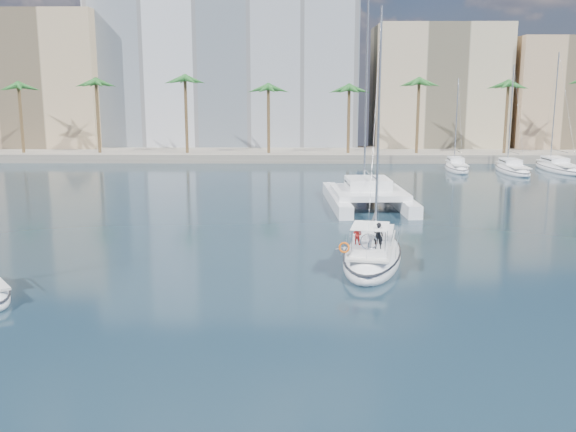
{
  "coord_description": "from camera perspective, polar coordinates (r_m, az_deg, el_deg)",
  "views": [
    {
      "loc": [
        -0.82,
        -35.14,
        10.63
      ],
      "look_at": [
        -1.2,
        1.5,
        3.19
      ],
      "focal_mm": 40.0,
      "sensor_mm": 36.0,
      "label": 1
    }
  ],
  "objects": [
    {
      "name": "main_sloop",
      "position": [
        39.73,
        7.51,
        -3.38
      ],
      "size": [
        5.49,
        11.35,
        16.17
      ],
      "rotation": [
        0.0,
        0.0,
        -0.19
      ],
      "color": "white",
      "rests_on": "ground"
    },
    {
      "name": "catamaran",
      "position": [
        58.36,
        7.11,
        2.08
      ],
      "size": [
        7.54,
        13.99,
        19.7
      ],
      "rotation": [
        0.0,
        0.0,
        0.05
      ],
      "color": "white",
      "rests_on": "ground"
    },
    {
      "name": "moored_yacht_c",
      "position": [
        89.46,
        22.86,
        3.75
      ],
      "size": [
        3.98,
        12.33,
        15.54
      ],
      "primitive_type": null,
      "rotation": [
        0.0,
        0.0,
        0.03
      ],
      "color": "white",
      "rests_on": "ground"
    },
    {
      "name": "quay",
      "position": [
        96.66,
        1.08,
        5.52
      ],
      "size": [
        120.0,
        14.0,
        1.2
      ],
      "primitive_type": "cube",
      "color": "gray",
      "rests_on": "ground"
    },
    {
      "name": "moored_yacht_a",
      "position": [
        85.4,
        14.74,
        3.95
      ],
      "size": [
        3.37,
        9.52,
        11.9
      ],
      "primitive_type": null,
      "rotation": [
        0.0,
        0.0,
        -0.07
      ],
      "color": "white",
      "rests_on": "ground"
    },
    {
      "name": "ground",
      "position": [
        36.72,
        1.86,
        -5.35
      ],
      "size": [
        160.0,
        160.0,
        0.0
      ],
      "primitive_type": "plane",
      "color": "black",
      "rests_on": "ground"
    },
    {
      "name": "seagull",
      "position": [
        40.62,
        5.09,
        -2.91
      ],
      "size": [
        1.21,
        0.52,
        0.22
      ],
      "color": "silver",
      "rests_on": "ground"
    },
    {
      "name": "building_beige",
      "position": [
        107.59,
        13.08,
        10.85
      ],
      "size": [
        20.0,
        14.0,
        20.0
      ],
      "primitive_type": "cube",
      "color": "tan",
      "rests_on": "ground"
    },
    {
      "name": "palm_centre",
      "position": [
        92.14,
        1.13,
        11.26
      ],
      "size": [
        3.6,
        3.6,
        12.3
      ],
      "color": "brown",
      "rests_on": "ground"
    },
    {
      "name": "building_tan_right",
      "position": [
        111.69,
        23.5,
        9.71
      ],
      "size": [
        18.0,
        12.0,
        18.0
      ],
      "primitive_type": "cube",
      "color": "tan",
      "rests_on": "ground"
    },
    {
      "name": "palm_left",
      "position": [
        97.93,
        -19.56,
        10.63
      ],
      "size": [
        3.6,
        3.6,
        12.3
      ],
      "color": "brown",
      "rests_on": "ground"
    },
    {
      "name": "building_tan_left",
      "position": [
        111.98,
        -21.38,
        10.9
      ],
      "size": [
        22.0,
        14.0,
        22.0
      ],
      "primitive_type": "cube",
      "color": "tan",
      "rests_on": "ground"
    },
    {
      "name": "building_modern",
      "position": [
        108.76,
        -5.45,
        13.2
      ],
      "size": [
        42.0,
        16.0,
        28.0
      ],
      "primitive_type": "cube",
      "color": "silver",
      "rests_on": "ground"
    },
    {
      "name": "palm_right",
      "position": [
        98.5,
        21.68,
        10.48
      ],
      "size": [
        3.6,
        3.6,
        12.3
      ],
      "color": "brown",
      "rests_on": "ground"
    },
    {
      "name": "moored_yacht_b",
      "position": [
        85.33,
        19.31,
        3.68
      ],
      "size": [
        3.32,
        10.83,
        13.72
      ],
      "primitive_type": null,
      "rotation": [
        0.0,
        0.0,
        -0.02
      ],
      "color": "white",
      "rests_on": "ground"
    }
  ]
}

